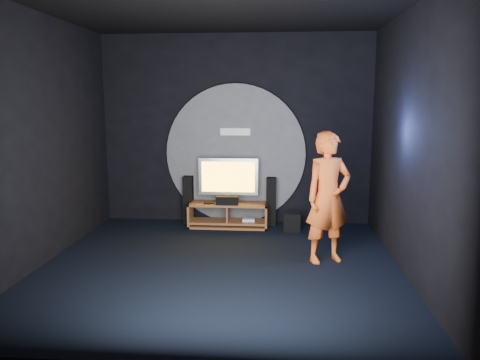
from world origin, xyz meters
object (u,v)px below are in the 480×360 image
object	(u,v)px
tower_speaker_right	(271,201)
tower_speaker_left	(188,200)
tv	(228,178)
media_console	(228,217)
player	(328,197)
subwoofer	(292,222)

from	to	relation	value
tower_speaker_right	tower_speaker_left	bearing A→B (deg)	178.98
tower_speaker_left	tower_speaker_right	distance (m)	1.56
tower_speaker_right	tv	bearing A→B (deg)	-169.12
media_console	player	world-z (taller)	player
tower_speaker_right	player	xyz separation A→B (m)	(0.84, -1.92, 0.49)
media_console	tv	xyz separation A→B (m)	(-0.01, 0.07, 0.70)
media_console	subwoofer	xyz separation A→B (m)	(1.15, -0.15, -0.03)
tower_speaker_right	subwoofer	size ratio (longest dim) A/B	2.71
tower_speaker_left	subwoofer	world-z (taller)	tower_speaker_left
tower_speaker_left	subwoofer	size ratio (longest dim) A/B	2.71
media_console	tower_speaker_left	size ratio (longest dim) A/B	1.61
tower_speaker_left	tower_speaker_right	xyz separation A→B (m)	(1.56, -0.03, 0.00)
tv	subwoofer	distance (m)	1.38
tv	tower_speaker_right	xyz separation A→B (m)	(0.78, 0.15, -0.45)
tower_speaker_left	tower_speaker_right	bearing A→B (deg)	-1.02
tv	player	size ratio (longest dim) A/B	0.58
media_console	subwoofer	world-z (taller)	media_console
tv	player	xyz separation A→B (m)	(1.62, -1.77, 0.04)
tv	tower_speaker_left	xyz separation A→B (m)	(-0.78, 0.18, -0.45)
tv	player	distance (m)	2.39
tower_speaker_left	media_console	bearing A→B (deg)	-17.29
media_console	tower_speaker_right	bearing A→B (deg)	15.69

